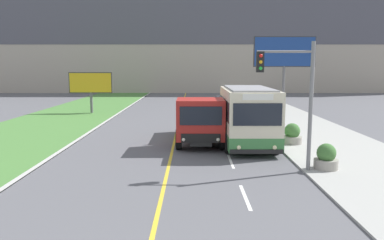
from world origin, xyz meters
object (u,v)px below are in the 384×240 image
(traffic_light_mast, at_px, (292,89))
(planter_round_near, at_px, (324,158))
(car_distant, at_px, (223,105))
(billboard_large, at_px, (282,54))
(city_bus, at_px, (246,117))
(dump_truck, at_px, (198,122))
(billboard_small, at_px, (89,84))
(planter_round_second, at_px, (290,135))
(planter_round_third, at_px, (268,121))

(traffic_light_mast, bearing_deg, planter_round_near, 5.24)
(car_distant, xyz_separation_m, billboard_large, (5.51, 0.53, 4.64))
(planter_round_near, bearing_deg, car_distant, 97.21)
(city_bus, bearing_deg, dump_truck, 172.56)
(billboard_small, distance_m, planter_round_second, 20.17)
(car_distant, relative_size, billboard_small, 1.10)
(planter_round_third, bearing_deg, billboard_small, 148.77)
(city_bus, xyz_separation_m, billboard_large, (5.57, 15.40, 3.74))
(dump_truck, xyz_separation_m, billboard_small, (-9.55, 13.87, 1.35))
(dump_truck, distance_m, planter_round_second, 5.06)
(car_distant, height_order, billboard_small, billboard_small)
(billboard_large, xyz_separation_m, planter_round_second, (-3.10, -15.00, -4.76))
(car_distant, relative_size, traffic_light_mast, 0.83)
(traffic_light_mast, distance_m, billboard_large, 20.79)
(city_bus, relative_size, planter_round_second, 5.23)
(city_bus, xyz_separation_m, planter_round_second, (2.47, 0.39, -1.03))
(billboard_small, height_order, planter_round_second, billboard_small)
(billboard_large, distance_m, planter_round_near, 20.85)
(car_distant, distance_m, planter_round_third, 9.69)
(city_bus, distance_m, traffic_light_mast, 5.22)
(city_bus, height_order, car_distant, city_bus)
(car_distant, height_order, planter_round_second, car_distant)
(dump_truck, height_order, planter_round_near, dump_truck)
(billboard_large, xyz_separation_m, planter_round_third, (-3.22, -9.95, -4.79))
(planter_round_near, xyz_separation_m, planter_round_second, (-0.06, 5.06, 0.02))
(dump_truck, bearing_deg, planter_round_third, 46.35)
(car_distant, xyz_separation_m, traffic_light_mast, (1.01, -19.66, 2.66))
(city_bus, height_order, billboard_large, billboard_large)
(planter_round_third, bearing_deg, planter_round_near, -88.99)
(city_bus, distance_m, billboard_large, 16.79)
(traffic_light_mast, bearing_deg, city_bus, 102.51)
(traffic_light_mast, bearing_deg, billboard_small, 124.69)
(planter_round_third, bearing_deg, billboard_large, 72.07)
(traffic_light_mast, height_order, billboard_large, billboard_large)
(traffic_light_mast, height_order, planter_round_near, traffic_light_mast)
(planter_round_near, bearing_deg, dump_truck, 135.36)
(planter_round_near, bearing_deg, city_bus, 118.46)
(traffic_light_mast, bearing_deg, billboard_large, 77.42)
(car_distant, relative_size, planter_round_second, 3.87)
(car_distant, distance_m, billboard_small, 12.32)
(city_bus, distance_m, planter_round_third, 6.02)
(planter_round_near, relative_size, planter_round_third, 1.01)
(traffic_light_mast, bearing_deg, planter_round_second, 74.82)
(planter_round_second, height_order, planter_round_third, planter_round_second)
(dump_truck, xyz_separation_m, planter_round_third, (4.88, 5.12, -0.76))
(dump_truck, bearing_deg, billboard_large, 61.73)
(dump_truck, xyz_separation_m, billboard_large, (8.10, 15.06, 4.03))
(traffic_light_mast, relative_size, billboard_large, 0.75)
(city_bus, height_order, planter_round_second, city_bus)
(car_distant, bearing_deg, planter_round_near, -82.79)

